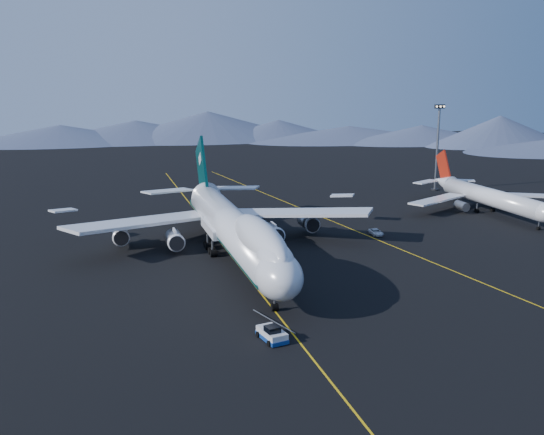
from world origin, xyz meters
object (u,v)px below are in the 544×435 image
object	(u,v)px
boeing_747	(233,227)
floodlight_mast	(437,147)
service_van	(376,232)
second_jet	(487,196)
pushback_tug	(272,335)

from	to	relation	value
boeing_747	floodlight_mast	world-z (taller)	floodlight_mast
service_van	floodlight_mast	bearing A→B (deg)	51.66
service_van	floodlight_mast	size ratio (longest dim) A/B	0.18
second_jet	service_van	xyz separation A→B (m)	(-35.39, -13.02, -3.39)
pushback_tug	floodlight_mast	distance (m)	117.20
second_jet	service_van	size ratio (longest dim) A/B	10.52
pushback_tug	floodlight_mast	world-z (taller)	floodlight_mast
second_jet	floodlight_mast	xyz separation A→B (m)	(4.80, 31.51, 8.57)
pushback_tug	floodlight_mast	bearing A→B (deg)	37.94
pushback_tug	second_jet	distance (m)	91.04
boeing_747	second_jet	world-z (taller)	boeing_747
second_jet	service_van	world-z (taller)	second_jet
floodlight_mast	boeing_747	bearing A→B (deg)	-143.60
boeing_747	second_jet	bearing A→B (deg)	17.89
service_van	floodlight_mast	xyz separation A→B (m)	(40.19, 44.53, 11.95)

